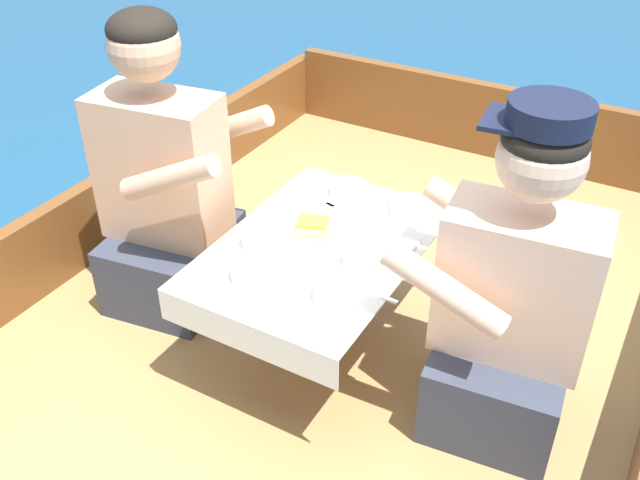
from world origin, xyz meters
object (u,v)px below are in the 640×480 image
object	(u,v)px
person_starboard	(511,303)
sandwich	(313,227)
coffee_cup_port	(357,257)
coffee_cup_starboard	(255,237)
person_port	(166,190)

from	to	relation	value
person_starboard	sandwich	distance (m)	0.63
coffee_cup_port	coffee_cup_starboard	distance (m)	0.32
person_starboard	coffee_cup_starboard	world-z (taller)	person_starboard
person_port	coffee_cup_starboard	world-z (taller)	person_port
coffee_cup_starboard	person_starboard	bearing A→B (deg)	8.73
sandwich	coffee_cup_port	size ratio (longest dim) A/B	1.29
person_starboard	coffee_cup_port	xyz separation A→B (m)	(-0.44, -0.05, 0.03)
sandwich	coffee_cup_starboard	xyz separation A→B (m)	(-0.12, -0.14, 0.00)
sandwich	coffee_cup_starboard	bearing A→B (deg)	-130.95
person_starboard	coffee_cup_starboard	distance (m)	0.76
person_port	sandwich	size ratio (longest dim) A/B	7.46
person_port	person_starboard	xyz separation A→B (m)	(1.17, 0.02, -0.02)
sandwich	coffee_cup_starboard	size ratio (longest dim) A/B	1.35
coffee_cup_port	coffee_cup_starboard	bearing A→B (deg)	-168.34
person_starboard	sandwich	xyz separation A→B (m)	(-0.63, 0.02, 0.03)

